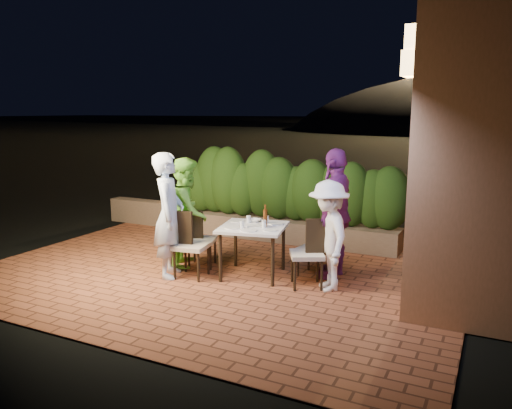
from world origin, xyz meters
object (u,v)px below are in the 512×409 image
Objects in this scene: bowl at (255,220)px; diner_green at (187,212)px; diner_purple at (335,214)px; parapet_lamp at (168,199)px; dining_table at (253,251)px; chair_left_front at (191,245)px; diner_white at (328,236)px; diner_blue at (169,215)px; beer_bottle at (265,216)px; chair_left_back at (202,239)px; chair_right_front at (307,253)px; chair_right_back at (313,247)px.

diner_green reaches higher than bowl.
diner_purple is 13.42× the size of parapet_lamp.
dining_table is at bearing -67.29° from diner_purple.
chair_left_front is 0.65× the size of diner_white.
diner_blue reaches higher than dining_table.
diner_purple is (-0.08, 0.55, 0.19)m from diner_white.
diner_purple is at bearing 154.23° from diner_white.
beer_bottle is 0.36× the size of chair_left_back.
diner_green is (-0.25, -0.01, 0.40)m from chair_left_back.
chair_right_front is 4.45m from parapet_lamp.
chair_left_front is at bearing -100.92° from diner_blue.
chair_left_back is (-0.91, 0.06, 0.07)m from dining_table.
parapet_lamp is at bearing -113.18° from diner_purple.
diner_blue is (-1.26, -0.59, -0.00)m from beer_bottle.
dining_table is 2.87× the size of beer_bottle.
diner_blue is (-0.31, -0.09, 0.42)m from chair_left_front.
diner_green is at bearing 177.60° from dining_table.
chair_left_front is at bearing -93.46° from chair_left_back.
diner_blue reaches higher than bowl.
bowl is 0.96m from chair_right_back.
beer_bottle is 0.83m from chair_right_front.
chair_left_back is 0.47× the size of diner_purple.
bowl is 1.06m from chair_right_front.
dining_table is 0.94× the size of chair_left_front.
chair_left_back is at bearing -43.83° from parapet_lamp.
bowl is 3.46m from parapet_lamp.
diner_white is (2.32, -0.11, -0.10)m from diner_green.
diner_green is (-1.07, -0.20, 0.07)m from bowl.
parapet_lamp is (-3.80, 1.66, 0.15)m from chair_right_back.
chair_right_front is at bearing -117.10° from diner_green.
diner_green is at bearing -31.59° from chair_right_front.
beer_bottle is 1.01m from diner_purple.
chair_left_back is (-1.08, 0.00, -0.47)m from beer_bottle.
bowl is 0.19× the size of chair_right_front.
chair_left_front is at bearing 37.82° from chair_right_back.
chair_right_back is (0.88, 0.17, -0.35)m from bowl.
dining_table is at bearing -33.29° from chair_right_front.
chair_right_back is at bearing 10.83° from bowl.
dining_table is 0.92m from chair_left_back.
diner_white is at bearing -116.08° from diner_green.
parapet_lamp is at bearing 147.58° from beer_bottle.
bowl is at bearing -32.05° from parapet_lamp.
chair_right_front is 1.14× the size of chair_right_back.
parapet_lamp is (-4.10, 1.59, -0.37)m from diner_purple.
chair_right_back is at bearing -108.32° from chair_right_front.
chair_right_front is at bearing 3.36° from chair_left_front.
diner_purple is at bearing -6.38° from chair_left_back.
dining_table is 0.89m from chair_right_back.
bowl is at bearing 19.54° from chair_right_back.
diner_blue is 1.21× the size of diner_white.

